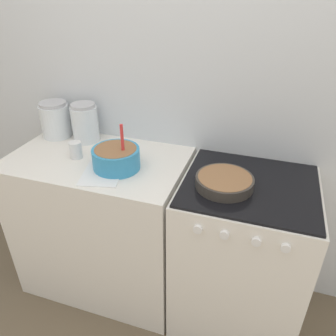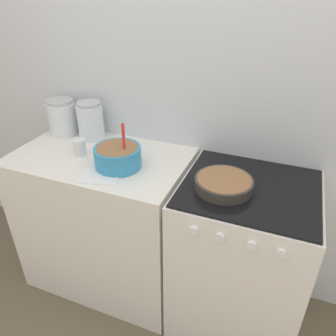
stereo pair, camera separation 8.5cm
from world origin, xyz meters
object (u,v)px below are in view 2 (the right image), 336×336
object	(u,v)px
mixing_bowl	(118,156)
storage_jar_middle	(91,123)
baking_pan	(224,183)
storage_jar_left	(63,119)
stove	(240,258)
tin_can	(80,147)

from	to	relation	value
mixing_bowl	storage_jar_middle	bearing A→B (deg)	142.14
baking_pan	storage_jar_middle	bearing A→B (deg)	164.05
storage_jar_middle	baking_pan	bearing A→B (deg)	-15.95
storage_jar_left	storage_jar_middle	world-z (taller)	storage_jar_middle
storage_jar_left	mixing_bowl	bearing A→B (deg)	-25.34
stove	tin_can	xyz separation A→B (m)	(-0.94, -0.02, 0.51)
stove	storage_jar_left	bearing A→B (deg)	171.03
stove	tin_can	world-z (taller)	tin_can
stove	storage_jar_middle	world-z (taller)	storage_jar_middle
mixing_bowl	storage_jar_left	distance (m)	0.58
storage_jar_left	storage_jar_middle	xyz separation A→B (m)	(0.21, 0.00, 0.01)
storage_jar_left	storage_jar_middle	size ratio (longest dim) A/B	0.95
storage_jar_left	tin_can	world-z (taller)	storage_jar_left
stove	storage_jar_left	xyz separation A→B (m)	(-1.20, 0.19, 0.55)
baking_pan	storage_jar_left	size ratio (longest dim) A/B	1.26
baking_pan	storage_jar_left	distance (m)	1.12
stove	storage_jar_middle	distance (m)	1.16
stove	mixing_bowl	xyz separation A→B (m)	(-0.67, -0.06, 0.53)
baking_pan	tin_can	bearing A→B (deg)	177.40
stove	baking_pan	distance (m)	0.51
mixing_bowl	storage_jar_middle	xyz separation A→B (m)	(-0.32, 0.25, 0.03)
stove	storage_jar_middle	size ratio (longest dim) A/B	4.04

